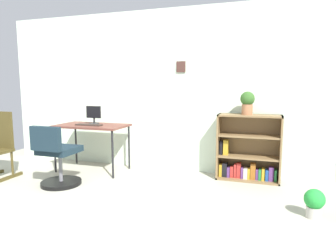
{
  "coord_description": "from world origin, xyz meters",
  "views": [
    {
      "loc": [
        1.69,
        -2.24,
        1.3
      ],
      "look_at": [
        0.5,
        1.35,
        0.79
      ],
      "focal_mm": 31.68,
      "sensor_mm": 36.0,
      "label": 1
    }
  ],
  "objects_px": {
    "office_chair": "(57,160)",
    "bookshelf_low": "(248,152)",
    "potted_plant_on_shelf": "(247,102)",
    "potted_plant_floor": "(314,202)",
    "keyboard": "(89,125)",
    "desk": "(92,128)",
    "monitor": "(94,115)"
  },
  "relations": [
    {
      "from": "office_chair",
      "to": "potted_plant_floor",
      "type": "height_order",
      "value": "office_chair"
    },
    {
      "from": "desk",
      "to": "bookshelf_low",
      "type": "distance_m",
      "value": 2.34
    },
    {
      "from": "office_chair",
      "to": "bookshelf_low",
      "type": "distance_m",
      "value": 2.57
    },
    {
      "from": "keyboard",
      "to": "office_chair",
      "type": "relative_size",
      "value": 0.51
    },
    {
      "from": "desk",
      "to": "potted_plant_floor",
      "type": "height_order",
      "value": "desk"
    },
    {
      "from": "desk",
      "to": "office_chair",
      "type": "height_order",
      "value": "office_chair"
    },
    {
      "from": "potted_plant_on_shelf",
      "to": "bookshelf_low",
      "type": "bearing_deg",
      "value": 64.95
    },
    {
      "from": "desk",
      "to": "keyboard",
      "type": "height_order",
      "value": "keyboard"
    },
    {
      "from": "office_chair",
      "to": "bookshelf_low",
      "type": "relative_size",
      "value": 0.89
    },
    {
      "from": "keyboard",
      "to": "potted_plant_on_shelf",
      "type": "xyz_separation_m",
      "value": [
        2.27,
        0.33,
        0.36
      ]
    },
    {
      "from": "keyboard",
      "to": "office_chair",
      "type": "bearing_deg",
      "value": -92.96
    },
    {
      "from": "potted_plant_on_shelf",
      "to": "keyboard",
      "type": "bearing_deg",
      "value": -171.63
    },
    {
      "from": "potted_plant_floor",
      "to": "monitor",
      "type": "bearing_deg",
      "value": 164.16
    },
    {
      "from": "bookshelf_low",
      "to": "potted_plant_floor",
      "type": "distance_m",
      "value": 1.31
    },
    {
      "from": "desk",
      "to": "keyboard",
      "type": "distance_m",
      "value": 0.11
    },
    {
      "from": "keyboard",
      "to": "bookshelf_low",
      "type": "relative_size",
      "value": 0.45
    },
    {
      "from": "keyboard",
      "to": "office_chair",
      "type": "height_order",
      "value": "office_chair"
    },
    {
      "from": "keyboard",
      "to": "potted_plant_floor",
      "type": "relative_size",
      "value": 1.41
    },
    {
      "from": "office_chair",
      "to": "potted_plant_floor",
      "type": "relative_size",
      "value": 2.78
    },
    {
      "from": "desk",
      "to": "potted_plant_on_shelf",
      "type": "relative_size",
      "value": 3.39
    },
    {
      "from": "monitor",
      "to": "potted_plant_on_shelf",
      "type": "bearing_deg",
      "value": 3.96
    },
    {
      "from": "keyboard",
      "to": "bookshelf_low",
      "type": "xyz_separation_m",
      "value": [
        2.3,
        0.39,
        -0.33
      ]
    },
    {
      "from": "monitor",
      "to": "potted_plant_floor",
      "type": "height_order",
      "value": "monitor"
    },
    {
      "from": "desk",
      "to": "potted_plant_floor",
      "type": "relative_size",
      "value": 3.63
    },
    {
      "from": "office_chair",
      "to": "potted_plant_on_shelf",
      "type": "xyz_separation_m",
      "value": [
        2.31,
        1.03,
        0.74
      ]
    },
    {
      "from": "potted_plant_on_shelf",
      "to": "potted_plant_floor",
      "type": "bearing_deg",
      "value": -54.11
    },
    {
      "from": "potted_plant_on_shelf",
      "to": "office_chair",
      "type": "bearing_deg",
      "value": -155.95
    },
    {
      "from": "potted_plant_floor",
      "to": "keyboard",
      "type": "bearing_deg",
      "value": 167.19
    },
    {
      "from": "monitor",
      "to": "desk",
      "type": "bearing_deg",
      "value": -78.55
    },
    {
      "from": "bookshelf_low",
      "to": "potted_plant_floor",
      "type": "height_order",
      "value": "bookshelf_low"
    },
    {
      "from": "keyboard",
      "to": "desk",
      "type": "bearing_deg",
      "value": 93.02
    },
    {
      "from": "monitor",
      "to": "office_chair",
      "type": "height_order",
      "value": "monitor"
    }
  ]
}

